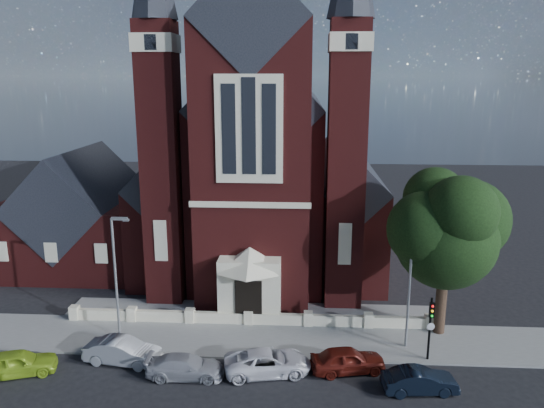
# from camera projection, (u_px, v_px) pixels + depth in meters

# --- Properties ---
(ground) EXTENTS (120.00, 120.00, 0.00)m
(ground) POSITION_uv_depth(u_px,v_px,m) (259.00, 278.00, 44.02)
(ground) COLOR black
(ground) RESTS_ON ground
(pavement_strip) EXTENTS (60.00, 5.00, 0.12)m
(pavement_strip) POSITION_uv_depth(u_px,v_px,m) (246.00, 339.00, 33.83)
(pavement_strip) COLOR slate
(pavement_strip) RESTS_ON ground
(forecourt_paving) EXTENTS (26.00, 3.00, 0.14)m
(forecourt_paving) POSITION_uv_depth(u_px,v_px,m) (252.00, 312.00, 37.71)
(forecourt_paving) COLOR slate
(forecourt_paving) RESTS_ON ground
(forecourt_wall) EXTENTS (24.00, 0.40, 0.90)m
(forecourt_wall) POSITION_uv_depth(u_px,v_px,m) (249.00, 325.00, 35.77)
(forecourt_wall) COLOR beige
(forecourt_wall) RESTS_ON ground
(church) EXTENTS (20.01, 34.90, 29.20)m
(church) POSITION_uv_depth(u_px,v_px,m) (265.00, 165.00, 49.80)
(church) COLOR #531716
(church) RESTS_ON ground
(parish_hall) EXTENTS (12.00, 12.20, 10.24)m
(parish_hall) POSITION_uv_depth(u_px,v_px,m) (82.00, 219.00, 46.89)
(parish_hall) COLOR #531716
(parish_hall) RESTS_ON ground
(street_tree) EXTENTS (6.40, 6.60, 10.70)m
(street_tree) POSITION_uv_depth(u_px,v_px,m) (450.00, 233.00, 32.65)
(street_tree) COLOR black
(street_tree) RESTS_ON ground
(street_lamp_left) EXTENTS (1.16, 0.22, 8.09)m
(street_lamp_left) POSITION_uv_depth(u_px,v_px,m) (117.00, 272.00, 32.71)
(street_lamp_left) COLOR gray
(street_lamp_left) RESTS_ON ground
(street_lamp_right) EXTENTS (1.16, 0.22, 8.09)m
(street_lamp_right) POSITION_uv_depth(u_px,v_px,m) (411.00, 278.00, 31.69)
(street_lamp_right) COLOR gray
(street_lamp_right) RESTS_ON ground
(traffic_signal) EXTENTS (0.28, 0.42, 4.00)m
(traffic_signal) POSITION_uv_depth(u_px,v_px,m) (431.00, 321.00, 30.59)
(traffic_signal) COLOR black
(traffic_signal) RESTS_ON ground
(car_lime_van) EXTENTS (4.54, 2.98, 1.44)m
(car_lime_van) POSITION_uv_depth(u_px,v_px,m) (17.00, 363.00, 29.66)
(car_lime_van) COLOR #91B925
(car_lime_van) RESTS_ON ground
(car_silver_a) EXTENTS (4.66, 2.22, 1.48)m
(car_silver_a) POSITION_uv_depth(u_px,v_px,m) (123.00, 351.00, 30.87)
(car_silver_a) COLOR #919498
(car_silver_a) RESTS_ON ground
(car_silver_b) EXTENTS (4.39, 1.87, 1.26)m
(car_silver_b) POSITION_uv_depth(u_px,v_px,m) (185.00, 367.00, 29.44)
(car_silver_b) COLOR #9A9BA1
(car_silver_b) RESTS_ON ground
(car_white_suv) EXTENTS (5.24, 3.15, 1.36)m
(car_white_suv) POSITION_uv_depth(u_px,v_px,m) (268.00, 362.00, 29.82)
(car_white_suv) COLOR white
(car_white_suv) RESTS_ON ground
(car_dark_red) EXTENTS (4.49, 2.51, 1.44)m
(car_dark_red) POSITION_uv_depth(u_px,v_px,m) (348.00, 360.00, 29.98)
(car_dark_red) COLOR #54150E
(car_dark_red) RESTS_ON ground
(car_navy) EXTENTS (4.09, 1.79, 1.31)m
(car_navy) POSITION_uv_depth(u_px,v_px,m) (420.00, 381.00, 28.03)
(car_navy) COLOR black
(car_navy) RESTS_ON ground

